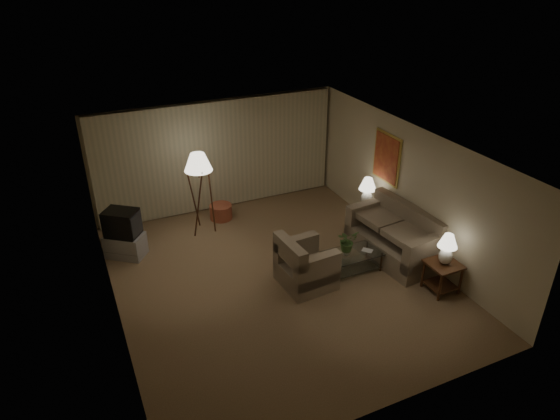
% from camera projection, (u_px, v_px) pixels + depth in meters
% --- Properties ---
extents(ground, '(7.00, 7.00, 0.00)m').
position_uv_depth(ground, '(277.00, 278.00, 9.83)').
color(ground, '#937051').
rests_on(ground, ground).
extents(room_shell, '(6.04, 7.02, 2.72)m').
position_uv_depth(room_shell, '(247.00, 168.00, 10.24)').
color(room_shell, beige).
rests_on(room_shell, ground).
extents(sofa, '(2.18, 1.40, 0.88)m').
position_uv_depth(sofa, '(393.00, 238.00, 10.30)').
color(sofa, '#82735D').
rests_on(sofa, ground).
extents(armchair, '(1.10, 1.06, 0.82)m').
position_uv_depth(armchair, '(306.00, 266.00, 9.47)').
color(armchair, '#82735D').
rests_on(armchair, ground).
extents(side_table_near, '(0.58, 0.58, 0.60)m').
position_uv_depth(side_table_near, '(443.00, 272.00, 9.28)').
color(side_table_near, '#35190E').
rests_on(side_table_near, ground).
extents(side_table_far, '(0.45, 0.37, 0.60)m').
position_uv_depth(side_table_far, '(365.00, 213.00, 11.39)').
color(side_table_far, '#35190E').
rests_on(side_table_far, ground).
extents(table_lamp_near, '(0.36, 0.36, 0.62)m').
position_uv_depth(table_lamp_near, '(447.00, 247.00, 9.03)').
color(table_lamp_near, white).
rests_on(table_lamp_near, side_table_near).
extents(table_lamp_far, '(0.39, 0.39, 0.67)m').
position_uv_depth(table_lamp_far, '(367.00, 189.00, 11.11)').
color(table_lamp_far, white).
rests_on(table_lamp_far, side_table_far).
extents(coffee_table, '(1.18, 0.65, 0.41)m').
position_uv_depth(coffee_table, '(352.00, 259.00, 9.92)').
color(coffee_table, silver).
rests_on(coffee_table, ground).
extents(tv_cabinet, '(1.25, 1.23, 0.50)m').
position_uv_depth(tv_cabinet, '(125.00, 245.00, 10.43)').
color(tv_cabinet, '#A0A0A2').
rests_on(tv_cabinet, ground).
extents(crt_tv, '(1.11, 1.10, 0.56)m').
position_uv_depth(crt_tv, '(122.00, 223.00, 10.18)').
color(crt_tv, black).
rests_on(crt_tv, tv_cabinet).
extents(floor_lamp, '(0.61, 0.61, 1.89)m').
position_uv_depth(floor_lamp, '(200.00, 192.00, 11.01)').
color(floor_lamp, '#35190E').
rests_on(floor_lamp, ground).
extents(ottoman, '(0.70, 0.70, 0.35)m').
position_uv_depth(ottoman, '(221.00, 212.00, 11.92)').
color(ottoman, '#9F4F35').
rests_on(ottoman, ground).
extents(vase, '(0.15, 0.15, 0.13)m').
position_uv_depth(vase, '(346.00, 252.00, 9.77)').
color(vase, white).
rests_on(vase, coffee_table).
extents(flowers, '(0.44, 0.40, 0.44)m').
position_uv_depth(flowers, '(347.00, 239.00, 9.63)').
color(flowers, '#41662D').
rests_on(flowers, vase).
extents(book, '(0.25, 0.26, 0.02)m').
position_uv_depth(book, '(366.00, 252.00, 9.86)').
color(book, olive).
rests_on(book, coffee_table).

